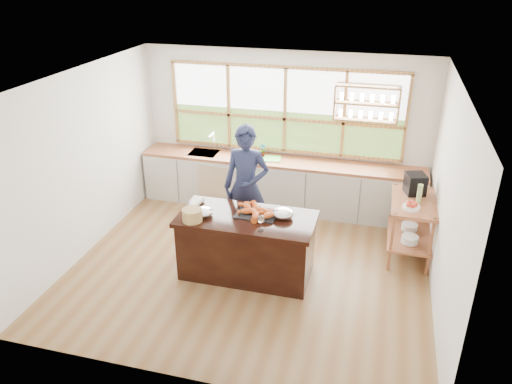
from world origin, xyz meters
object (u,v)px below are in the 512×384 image
(island, at_px, (247,245))
(wicker_basket, at_px, (192,215))
(espresso_machine, at_px, (415,184))
(cook, at_px, (246,187))

(island, relative_size, wicker_basket, 6.97)
(espresso_machine, bearing_deg, island, -165.78)
(cook, height_order, wicker_basket, cook)
(wicker_basket, bearing_deg, island, 23.37)
(island, distance_m, espresso_machine, 2.64)
(cook, bearing_deg, wicker_basket, -112.01)
(cook, relative_size, espresso_machine, 6.23)
(espresso_machine, xyz_separation_m, wicker_basket, (-2.85, -1.63, -0.07))
(espresso_machine, bearing_deg, cook, 174.85)
(espresso_machine, height_order, wicker_basket, espresso_machine)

